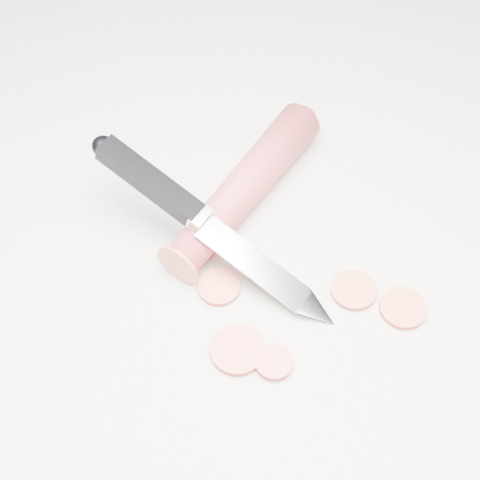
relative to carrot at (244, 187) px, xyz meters
name	(u,v)px	position (x,y,z in m)	size (l,w,h in m)	color
ground	(255,259)	(-0.01, -0.06, -0.02)	(2.40, 2.40, 0.00)	silver
carrot	(244,187)	(0.00, 0.00, 0.00)	(0.03, 0.03, 0.19)	#C63C42
carrot_slice_0	(274,362)	(-0.03, -0.15, -0.02)	(0.03, 0.03, 0.01)	#F46D53
carrot_slice_1	(219,287)	(-0.05, -0.08, -0.02)	(0.03, 0.03, 0.01)	#F46D53
carrot_slice_2	(403,308)	(0.08, -0.14, -0.02)	(0.04, 0.04, 0.01)	#F46D53
carrot_slice_3	(354,290)	(0.05, -0.11, -0.02)	(0.04, 0.04, 0.01)	#F46D53
carrot_slice_4	(237,349)	(-0.05, -0.13, -0.02)	(0.04, 0.04, 0.01)	#F46D53
kitchen_knife	(213,227)	(-0.04, -0.05, 0.02)	(0.16, 0.20, 0.08)	silver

